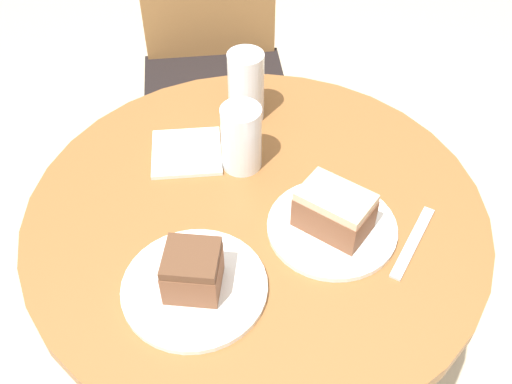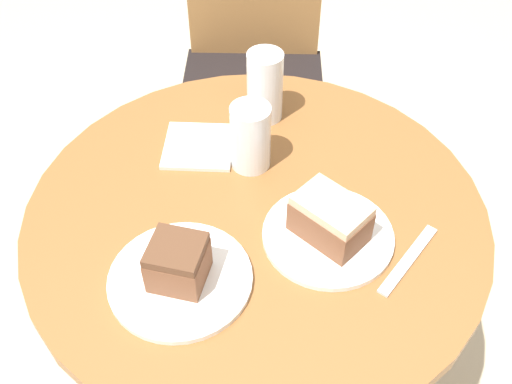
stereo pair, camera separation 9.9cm
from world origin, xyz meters
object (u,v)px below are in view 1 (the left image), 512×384
plate_far (195,287)px  cake_slice_near (334,210)px  chair (215,77)px  cake_slice_far (193,271)px  glass_lemonade (246,90)px  plate_near (332,228)px  glass_water (241,141)px

plate_far → cake_slice_near: size_ratio=1.62×
chair → plate_far: chair is taller
cake_slice_far → glass_lemonade: (0.13, 0.40, 0.02)m
plate_far → cake_slice_far: cake_slice_far is taller
cake_slice_near → glass_lemonade: (-0.10, 0.32, 0.02)m
chair → glass_lemonade: 0.63m
plate_far → glass_lemonade: 0.43m
glass_lemonade → plate_far: bearing=-107.7°
cake_slice_near → cake_slice_far: 0.25m
plate_near → plate_far: bearing=-159.2°
chair → glass_lemonade: chair is taller
chair → plate_near: chair is taller
cake_slice_far → glass_water: 0.29m
cake_slice_near → glass_water: 0.22m
plate_far → cake_slice_far: (0.00, 0.00, 0.04)m
chair → cake_slice_far: bearing=-95.0°
cake_slice_near → cake_slice_far: (-0.23, -0.09, -0.00)m
chair → glass_water: 0.75m
cake_slice_far → plate_near: bearing=20.8°
plate_near → glass_water: size_ratio=1.69×
glass_lemonade → chair: bearing=93.4°
plate_far → glass_lemonade: (0.13, 0.40, 0.06)m
glass_lemonade → glass_water: (-0.03, -0.14, -0.01)m
plate_near → cake_slice_near: bearing=0.0°
plate_far → glass_water: bearing=68.7°
cake_slice_near → cake_slice_far: bearing=-159.2°
glass_water → plate_far: bearing=-111.3°
glass_lemonade → plate_near: bearing=-71.9°
plate_far → cake_slice_far: bearing=0.0°
cake_slice_near → glass_water: size_ratio=1.08×
chair → glass_water: (0.01, -0.67, 0.33)m
chair → plate_near: 0.90m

